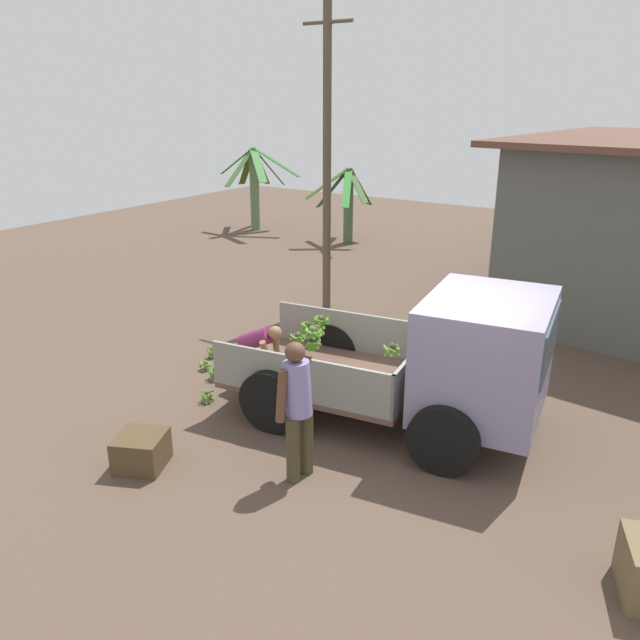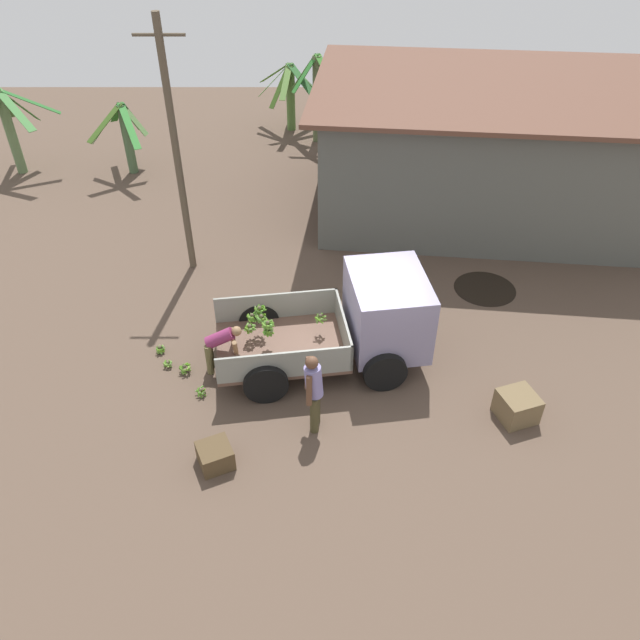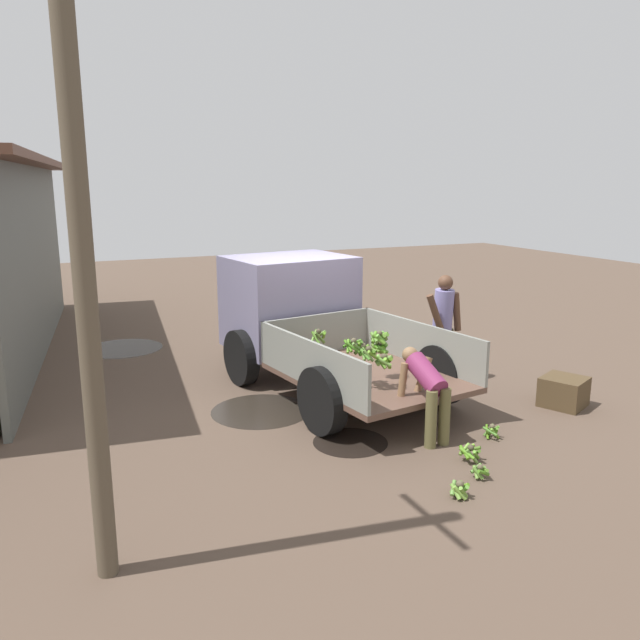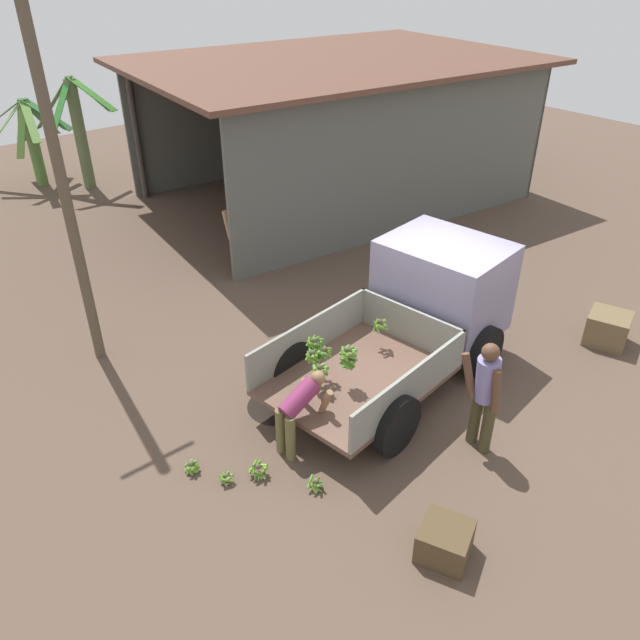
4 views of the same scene
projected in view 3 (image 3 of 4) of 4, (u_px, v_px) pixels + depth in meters
ground at (309, 378)px, 10.38m from camera, size 36.00×36.00×0.00m
mud_patch_0 at (123, 348)px, 12.22m from camera, size 1.53×1.53×0.01m
mud_patch_1 at (261, 411)px, 8.87m from camera, size 1.41×1.41×0.01m
mud_patch_2 at (350, 442)px, 7.80m from camera, size 0.94×0.94×0.01m
cargo_truck at (301, 315)px, 10.22m from camera, size 4.55×2.71×1.98m
utility_pole at (77, 189)px, 4.52m from camera, size 1.10×0.17×6.12m
person_foreground_visitor at (443, 322)px, 10.07m from camera, size 0.39×0.70×1.75m
person_worker_loading at (427, 387)px, 7.76m from camera, size 0.79×0.58×1.12m
banana_bunch_on_ground_0 at (480, 471)px, 6.82m from camera, size 0.19×0.20×0.17m
banana_bunch_on_ground_1 at (459, 489)px, 6.41m from camera, size 0.22×0.23×0.19m
banana_bunch_on_ground_2 at (492, 430)px, 7.90m from camera, size 0.23×0.23×0.19m
banana_bunch_on_ground_3 at (470, 451)px, 7.24m from camera, size 0.27×0.27×0.21m
wooden_crate_0 at (564, 392)px, 9.03m from camera, size 0.76×0.76×0.43m
wooden_crate_1 at (328, 318)px, 13.60m from camera, size 0.86×0.86×0.57m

